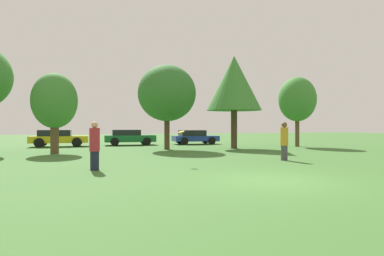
{
  "coord_description": "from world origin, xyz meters",
  "views": [
    {
      "loc": [
        -5.37,
        -8.39,
        1.58
      ],
      "look_at": [
        -0.5,
        5.58,
        1.5
      ],
      "focal_mm": 31.26,
      "sensor_mm": 36.0,
      "label": 1
    }
  ],
  "objects_px": {
    "person_catcher": "(284,141)",
    "tree_2": "(167,93)",
    "tree_3": "(234,83)",
    "parked_car_yellow": "(58,138)",
    "tree_1": "(55,101)",
    "parked_car_green": "(129,137)",
    "person_thrower": "(95,146)",
    "parked_car_blue": "(194,137)",
    "tree_4": "(297,100)",
    "frisbee": "(181,132)"
  },
  "relations": [
    {
      "from": "parked_car_blue",
      "to": "person_thrower",
      "type": "bearing_deg",
      "value": -118.03
    },
    {
      "from": "tree_1",
      "to": "parked_car_green",
      "type": "height_order",
      "value": "tree_1"
    },
    {
      "from": "tree_3",
      "to": "parked_car_yellow",
      "type": "distance_m",
      "value": 14.02
    },
    {
      "from": "parked_car_yellow",
      "to": "parked_car_blue",
      "type": "bearing_deg",
      "value": 2.69
    },
    {
      "from": "tree_3",
      "to": "person_catcher",
      "type": "bearing_deg",
      "value": -100.24
    },
    {
      "from": "tree_3",
      "to": "parked_car_green",
      "type": "xyz_separation_m",
      "value": [
        -6.37,
        6.74,
        -3.92
      ]
    },
    {
      "from": "tree_2",
      "to": "person_thrower",
      "type": "bearing_deg",
      "value": -118.61
    },
    {
      "from": "person_thrower",
      "to": "tree_2",
      "type": "xyz_separation_m",
      "value": [
        5.24,
        9.61,
        2.94
      ]
    },
    {
      "from": "tree_1",
      "to": "tree_3",
      "type": "xyz_separation_m",
      "value": [
        11.74,
        0.23,
        1.57
      ]
    },
    {
      "from": "tree_2",
      "to": "parked_car_yellow",
      "type": "bearing_deg",
      "value": 141.91
    },
    {
      "from": "person_thrower",
      "to": "tree_2",
      "type": "height_order",
      "value": "tree_2"
    },
    {
      "from": "tree_4",
      "to": "parked_car_yellow",
      "type": "distance_m",
      "value": 18.71
    },
    {
      "from": "person_catcher",
      "to": "tree_4",
      "type": "height_order",
      "value": "tree_4"
    },
    {
      "from": "person_thrower",
      "to": "tree_3",
      "type": "xyz_separation_m",
      "value": [
        9.94,
        8.84,
        3.72
      ]
    },
    {
      "from": "frisbee",
      "to": "tree_2",
      "type": "distance_m",
      "value": 9.63
    },
    {
      "from": "person_thrower",
      "to": "tree_1",
      "type": "height_order",
      "value": "tree_1"
    },
    {
      "from": "tree_2",
      "to": "tree_3",
      "type": "relative_size",
      "value": 0.88
    },
    {
      "from": "parked_car_green",
      "to": "tree_1",
      "type": "bearing_deg",
      "value": -124.31
    },
    {
      "from": "person_catcher",
      "to": "tree_2",
      "type": "height_order",
      "value": "tree_2"
    },
    {
      "from": "tree_2",
      "to": "parked_car_green",
      "type": "relative_size",
      "value": 1.36
    },
    {
      "from": "tree_1",
      "to": "tree_3",
      "type": "bearing_deg",
      "value": 1.12
    },
    {
      "from": "frisbee",
      "to": "person_thrower",
      "type": "bearing_deg",
      "value": -171.89
    },
    {
      "from": "person_thrower",
      "to": "person_catcher",
      "type": "height_order",
      "value": "person_catcher"
    },
    {
      "from": "tree_2",
      "to": "parked_car_green",
      "type": "bearing_deg",
      "value": 105.74
    },
    {
      "from": "tree_3",
      "to": "person_thrower",
      "type": "bearing_deg",
      "value": -138.33
    },
    {
      "from": "person_catcher",
      "to": "tree_3",
      "type": "xyz_separation_m",
      "value": [
        1.47,
        8.13,
        3.7
      ]
    },
    {
      "from": "person_catcher",
      "to": "parked_car_blue",
      "type": "bearing_deg",
      "value": -97.65
    },
    {
      "from": "parked_car_green",
      "to": "tree_4",
      "type": "bearing_deg",
      "value": -24.44
    },
    {
      "from": "person_catcher",
      "to": "tree_2",
      "type": "relative_size",
      "value": 0.31
    },
    {
      "from": "tree_1",
      "to": "tree_4",
      "type": "xyz_separation_m",
      "value": [
        17.38,
        0.66,
        0.62
      ]
    },
    {
      "from": "tree_1",
      "to": "tree_2",
      "type": "relative_size",
      "value": 0.81
    },
    {
      "from": "parked_car_green",
      "to": "parked_car_blue",
      "type": "bearing_deg",
      "value": -1.51
    },
    {
      "from": "tree_2",
      "to": "parked_car_green",
      "type": "height_order",
      "value": "tree_2"
    },
    {
      "from": "person_catcher",
      "to": "tree_4",
      "type": "relative_size",
      "value": 0.33
    },
    {
      "from": "tree_4",
      "to": "tree_1",
      "type": "bearing_deg",
      "value": -177.84
    },
    {
      "from": "person_thrower",
      "to": "tree_4",
      "type": "xyz_separation_m",
      "value": [
        15.57,
        9.27,
        2.77
      ]
    },
    {
      "from": "parked_car_blue",
      "to": "tree_2",
      "type": "bearing_deg",
      "value": -122.39
    },
    {
      "from": "parked_car_green",
      "to": "tree_2",
      "type": "bearing_deg",
      "value": -70.98
    },
    {
      "from": "person_thrower",
      "to": "parked_car_blue",
      "type": "height_order",
      "value": "person_thrower"
    },
    {
      "from": "person_catcher",
      "to": "tree_4",
      "type": "xyz_separation_m",
      "value": [
        7.11,
        8.56,
        2.75
      ]
    },
    {
      "from": "parked_car_yellow",
      "to": "parked_car_green",
      "type": "relative_size",
      "value": 1.02
    },
    {
      "from": "tree_1",
      "to": "tree_3",
      "type": "distance_m",
      "value": 11.85
    },
    {
      "from": "parked_car_green",
      "to": "frisbee",
      "type": "bearing_deg",
      "value": -87.28
    },
    {
      "from": "parked_car_yellow",
      "to": "tree_1",
      "type": "bearing_deg",
      "value": -85.75
    },
    {
      "from": "tree_1",
      "to": "parked_car_green",
      "type": "relative_size",
      "value": 1.1
    },
    {
      "from": "person_thrower",
      "to": "parked_car_blue",
      "type": "xyz_separation_m",
      "value": [
        9.19,
        15.11,
        -0.23
      ]
    },
    {
      "from": "tree_1",
      "to": "parked_car_yellow",
      "type": "xyz_separation_m",
      "value": [
        -0.11,
        6.61,
        -2.34
      ]
    },
    {
      "from": "tree_4",
      "to": "parked_car_green",
      "type": "xyz_separation_m",
      "value": [
        -12.01,
        6.31,
        -2.97
      ]
    },
    {
      "from": "tree_4",
      "to": "parked_car_yellow",
      "type": "relative_size",
      "value": 1.24
    },
    {
      "from": "tree_3",
      "to": "parked_car_blue",
      "type": "bearing_deg",
      "value": 96.78
    }
  ]
}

